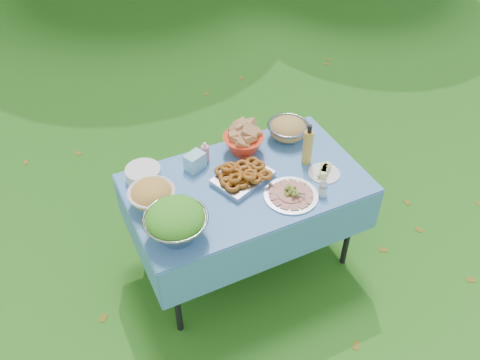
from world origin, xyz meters
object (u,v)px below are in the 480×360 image
at_px(salad_bowl, 176,221).
at_px(pasta_bowl_steel, 288,129).
at_px(plate_stack, 143,174).
at_px(oil_bottle, 308,144).
at_px(bread_bowl, 244,140).
at_px(picnic_table, 246,224).
at_px(charcuterie_platter, 291,192).

bearing_deg(salad_bowl, pasta_bowl_steel, 27.38).
xyz_separation_m(plate_stack, oil_bottle, (1.00, -0.30, 0.10)).
distance_m(bread_bowl, pasta_bowl_steel, 0.33).
height_order(picnic_table, pasta_bowl_steel, pasta_bowl_steel).
distance_m(salad_bowl, oil_bottle, 1.01).
distance_m(pasta_bowl_steel, oil_bottle, 0.29).
height_order(salad_bowl, plate_stack, salad_bowl).
height_order(salad_bowl, charcuterie_platter, salad_bowl).
height_order(bread_bowl, oil_bottle, oil_bottle).
xyz_separation_m(salad_bowl, plate_stack, (-0.02, 0.54, -0.08)).
bearing_deg(picnic_table, oil_bottle, 0.61).
height_order(picnic_table, charcuterie_platter, charcuterie_platter).
xyz_separation_m(pasta_bowl_steel, oil_bottle, (-0.02, -0.28, 0.07)).
relative_size(plate_stack, pasta_bowl_steel, 0.80).
bearing_deg(pasta_bowl_steel, charcuterie_platter, -117.54).
bearing_deg(pasta_bowl_steel, plate_stack, 178.73).
distance_m(picnic_table, plate_stack, 0.77).
relative_size(pasta_bowl_steel, charcuterie_platter, 0.84).
distance_m(plate_stack, pasta_bowl_steel, 1.02).
bearing_deg(plate_stack, pasta_bowl_steel, -1.27).
distance_m(salad_bowl, pasta_bowl_steel, 1.12).
height_order(pasta_bowl_steel, charcuterie_platter, pasta_bowl_steel).
distance_m(plate_stack, charcuterie_platter, 0.92).
bearing_deg(plate_stack, picnic_table, -28.50).
bearing_deg(pasta_bowl_steel, oil_bottle, -93.91).
height_order(salad_bowl, oil_bottle, oil_bottle).
bearing_deg(pasta_bowl_steel, bread_bowl, 179.85).
bearing_deg(plate_stack, bread_bowl, -1.81).
xyz_separation_m(plate_stack, bread_bowl, (0.68, -0.02, 0.05)).
relative_size(bread_bowl, oil_bottle, 0.95).
bearing_deg(picnic_table, salad_bowl, -156.70).
bearing_deg(salad_bowl, plate_stack, 92.22).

